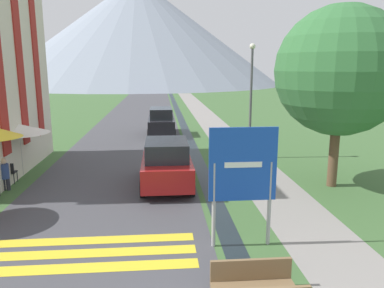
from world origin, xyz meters
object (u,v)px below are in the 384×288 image
(person_seated_near, at_px, (5,173))
(tree_by_path, at_px, (340,71))
(cafe_umbrella_rear_white, at_px, (19,129))
(parked_car_far, at_px, (161,121))
(streetlamp, at_px, (251,92))
(parked_car_near, at_px, (167,163))
(cafe_chair_far_left, at_px, (2,173))
(road_sign, at_px, (243,173))
(cafe_chair_far_right, at_px, (10,171))

(person_seated_near, relative_size, tree_by_path, 0.18)
(cafe_umbrella_rear_white, xyz_separation_m, tree_by_path, (12.42, -2.46, 2.36))
(parked_car_far, height_order, streetlamp, streetlamp)
(parked_car_near, bearing_deg, person_seated_near, 179.84)
(parked_car_far, height_order, person_seated_near, parked_car_far)
(cafe_umbrella_rear_white, distance_m, streetlamp, 10.61)
(streetlamp, xyz_separation_m, tree_by_path, (2.13, -4.70, 1.07))
(streetlamp, bearing_deg, cafe_chair_far_left, -160.84)
(parked_car_far, xyz_separation_m, streetlamp, (4.38, -7.03, 2.39))
(parked_car_far, relative_size, tree_by_path, 0.62)
(road_sign, xyz_separation_m, streetlamp, (2.42, 9.26, 1.36))
(road_sign, height_order, cafe_umbrella_rear_white, road_sign)
(cafe_chair_far_left, bearing_deg, tree_by_path, -5.44)
(parked_car_near, bearing_deg, road_sign, -70.32)
(parked_car_near, bearing_deg, parked_car_far, 90.75)
(road_sign, distance_m, parked_car_near, 5.46)
(parked_car_near, bearing_deg, streetlamp, 44.84)
(road_sign, distance_m, person_seated_near, 9.39)
(parked_car_far, xyz_separation_m, cafe_chair_far_left, (-6.18, -10.70, -0.40))
(road_sign, bearing_deg, cafe_chair_far_right, 143.50)
(cafe_chair_far_right, height_order, cafe_umbrella_rear_white, cafe_umbrella_rear_white)
(cafe_umbrella_rear_white, bearing_deg, cafe_chair_far_left, -100.54)
(cafe_umbrella_rear_white, bearing_deg, parked_car_near, -18.03)
(parked_car_far, bearing_deg, cafe_chair_far_left, -120.02)
(cafe_umbrella_rear_white, bearing_deg, cafe_chair_far_right, -93.53)
(road_sign, height_order, tree_by_path, tree_by_path)
(road_sign, xyz_separation_m, cafe_chair_far_right, (-7.94, 5.87, -1.42))
(parked_car_near, height_order, tree_by_path, tree_by_path)
(cafe_chair_far_left, distance_m, person_seated_near, 0.64)
(cafe_chair_far_right, relative_size, cafe_chair_far_left, 1.00)
(cafe_chair_far_right, bearing_deg, tree_by_path, 13.60)
(person_seated_near, bearing_deg, road_sign, -32.99)
(road_sign, distance_m, cafe_umbrella_rear_white, 10.55)
(road_sign, relative_size, streetlamp, 0.55)
(cafe_umbrella_rear_white, distance_m, person_seated_near, 2.37)
(streetlamp, bearing_deg, parked_car_near, -135.16)
(road_sign, height_order, parked_car_near, road_sign)
(road_sign, xyz_separation_m, tree_by_path, (4.55, 4.56, 2.43))
(parked_car_near, xyz_separation_m, person_seated_near, (-6.00, 0.02, -0.23))
(cafe_chair_far_left, bearing_deg, streetlamp, 18.35)
(cafe_chair_far_right, height_order, tree_by_path, tree_by_path)
(parked_car_near, distance_m, cafe_chair_far_right, 6.20)
(cafe_chair_far_left, height_order, tree_by_path, tree_by_path)
(parked_car_near, relative_size, streetlamp, 0.70)
(cafe_chair_far_left, xyz_separation_m, tree_by_path, (12.69, -1.03, 3.85))
(road_sign, xyz_separation_m, cafe_chair_far_left, (-8.14, 5.59, -1.42))
(parked_car_near, height_order, streetlamp, streetlamp)
(road_sign, relative_size, parked_car_near, 0.78)
(cafe_chair_far_left, relative_size, tree_by_path, 0.13)
(person_seated_near, relative_size, streetlamp, 0.22)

